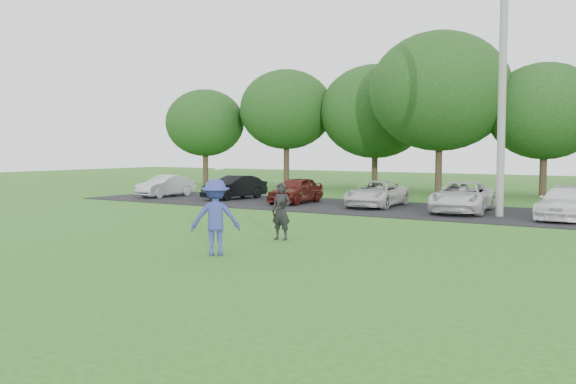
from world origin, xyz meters
name	(u,v)px	position (x,y,z in m)	size (l,w,h in m)	color
ground	(207,257)	(0.00, 0.00, 0.00)	(100.00, 100.00, 0.00)	#29671D
parking_lot	(414,210)	(0.00, 13.00, 0.01)	(32.00, 6.50, 0.03)	black
utility_pole	(503,78)	(3.55, 12.28, 5.01)	(0.28, 0.28, 10.01)	gray
frisbee_player	(216,217)	(0.04, 0.26, 0.90)	(1.32, 1.23, 2.11)	#323C8E
camera_bystander	(281,211)	(-0.02, 3.19, 0.79)	(0.59, 0.43, 1.58)	black
parked_cars	(460,197)	(1.88, 12.97, 0.61)	(28.22, 4.92, 1.22)	silver
tree_row	(514,101)	(1.51, 22.76, 4.91)	(42.39, 9.85, 8.64)	#38281C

